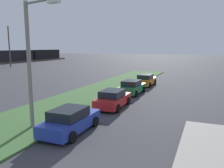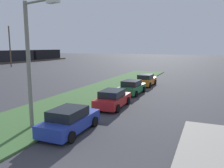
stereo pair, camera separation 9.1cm
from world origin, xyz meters
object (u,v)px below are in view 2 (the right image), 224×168
parked_car_orange (146,80)px  streetlight (32,57)px  parked_car_red (113,99)px  distant_utility_pole (10,47)px  parked_car_green (132,87)px  parked_car_blue (70,120)px

parked_car_orange → streetlight: bearing=174.6°
parked_car_red → distant_utility_pole: (26.09, 38.41, 4.28)m
streetlight → distant_utility_pole: bearing=47.9°
parked_car_orange → parked_car_red: bearing=-177.7°
distant_utility_pole → parked_car_green: bearing=-117.9°
parked_car_red → parked_car_orange: same height
parked_car_orange → distant_utility_pole: (14.39, 38.16, 4.28)m
parked_car_red → parked_car_orange: 11.70m
parked_car_red → parked_car_green: same height
parked_car_red → distant_utility_pole: distant_utility_pole is taller
parked_car_red → parked_car_green: bearing=0.9°
parked_car_blue → distant_utility_pole: distant_utility_pole is taller
parked_car_orange → streetlight: 18.71m
parked_car_blue → parked_car_green: (12.03, 0.12, 0.00)m
parked_car_red → distant_utility_pole: bearing=54.3°
parked_car_blue → parked_car_orange: 17.86m
parked_car_green → parked_car_orange: bearing=1.4°
parked_car_blue → distant_utility_pole: bearing=49.2°
distant_utility_pole → parked_car_blue: bearing=-130.1°
parked_car_green → streetlight: bearing=171.7°
streetlight → distant_utility_pole: 48.64m
parked_car_green → parked_car_blue: bearing=-178.2°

